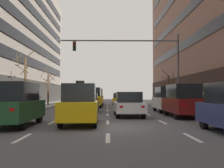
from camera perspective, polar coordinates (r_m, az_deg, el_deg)
ground_plane at (r=12.46m, az=-0.96°, el=-9.47°), size 120.00×120.00×0.00m
lane_stripe_l1_s3 at (r=9.97m, az=-19.15°, el=-11.19°), size 0.16×2.00×0.01m
lane_stripe_l1_s4 at (r=14.76m, az=-13.05°, el=-8.25°), size 0.16×2.00×0.01m
lane_stripe_l1_s5 at (r=19.66m, az=-10.00°, el=-6.72°), size 0.16×2.00×0.01m
lane_stripe_l1_s6 at (r=24.60m, az=-8.18°, el=-5.80°), size 0.16×2.00×0.01m
lane_stripe_l1_s7 at (r=29.56m, az=-6.97°, el=-5.18°), size 0.16×2.00×0.01m
lane_stripe_l1_s8 at (r=34.53m, az=-6.11°, el=-4.74°), size 0.16×2.00×0.01m
lane_stripe_l1_s9 at (r=39.51m, az=-5.47°, el=-4.41°), size 0.16×2.00×0.01m
lane_stripe_l1_s10 at (r=44.49m, az=-4.98°, el=-4.15°), size 0.16×2.00×0.01m
lane_stripe_l2_s3 at (r=9.49m, az=-0.92°, el=-11.77°), size 0.16×2.00×0.01m
lane_stripe_l2_s4 at (r=14.45m, az=-0.97°, el=-8.44°), size 0.16×2.00×0.01m
lane_stripe_l2_s5 at (r=19.42m, az=-0.99°, el=-6.81°), size 0.16×2.00×0.01m
lane_stripe_l2_s6 at (r=24.41m, az=-1.00°, el=-5.85°), size 0.16×2.00×0.01m
lane_stripe_l2_s7 at (r=29.40m, az=-1.01°, el=-5.21°), size 0.16×2.00×0.01m
lane_stripe_l2_s8 at (r=34.40m, az=-1.02°, el=-4.76°), size 0.16×2.00×0.01m
lane_stripe_l2_s9 at (r=39.39m, az=-1.02°, el=-4.42°), size 0.16×2.00×0.01m
lane_stripe_l2_s10 at (r=44.39m, az=-1.02°, el=-4.16°), size 0.16×2.00×0.01m
lane_stripe_l3_s3 at (r=9.98m, az=17.27°, el=-11.20°), size 0.16×2.00×0.01m
lane_stripe_l3_s4 at (r=14.77m, az=11.11°, el=-8.26°), size 0.16×2.00×0.01m
lane_stripe_l3_s5 at (r=19.67m, az=8.02°, el=-6.73°), size 0.16×2.00×0.01m
lane_stripe_l3_s6 at (r=24.60m, az=6.17°, el=-5.81°), size 0.16×2.00×0.01m
lane_stripe_l3_s7 at (r=29.56m, az=4.95°, el=-5.19°), size 0.16×2.00×0.01m
lane_stripe_l3_s8 at (r=34.53m, az=4.08°, el=-4.74°), size 0.16×2.00×0.01m
lane_stripe_l3_s9 at (r=39.51m, az=3.43°, el=-4.41°), size 0.16×2.00×0.01m
lane_stripe_l3_s10 at (r=44.49m, az=2.93°, el=-4.15°), size 0.16×2.00×0.01m
taxi_driving_0 at (r=36.32m, az=-3.44°, el=-2.86°), size 1.96×4.64×2.43m
car_driving_1 at (r=22.00m, az=-5.32°, el=-4.19°), size 1.84×4.31×1.61m
taxi_driving_2 at (r=13.33m, az=-7.09°, el=-4.51°), size 1.89×4.33×2.25m
car_driving_3 at (r=13.46m, az=-20.57°, el=-4.24°), size 1.86×4.43×2.14m
taxi_driving_4 at (r=29.16m, az=-4.17°, el=-3.04°), size 2.09×4.70×2.44m
taxi_driving_5 at (r=35.70m, az=1.61°, el=-3.36°), size 1.99×4.45×1.82m
car_driving_6 at (r=17.99m, az=3.64°, el=-4.52°), size 2.00×4.58×1.70m
car_parked_2 at (r=17.95m, az=15.44°, el=-3.62°), size 1.96×4.58×2.21m
car_parked_3 at (r=22.40m, az=12.10°, el=-3.40°), size 1.90×4.47×2.16m
traffic_signal_0 at (r=23.96m, az=6.34°, el=6.02°), size 11.34×0.35×6.94m
street_tree_0 at (r=24.48m, az=-18.75°, el=0.86°), size 1.77×1.99×5.70m
street_tree_1 at (r=31.97m, az=12.40°, el=-1.11°), size 1.93×1.87×4.35m
street_tree_2 at (r=33.15m, az=-13.93°, el=-0.66°), size 1.95×1.90×5.14m
pedestrian_1 at (r=21.23m, az=19.73°, el=-3.53°), size 0.43×0.37×1.54m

